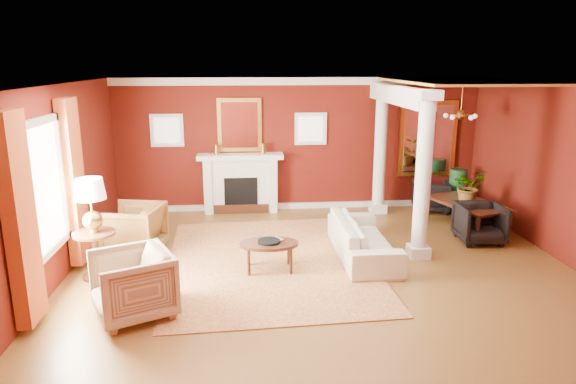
{
  "coord_description": "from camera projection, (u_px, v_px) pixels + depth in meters",
  "views": [
    {
      "loc": [
        -1.21,
        -7.67,
        3.23
      ],
      "look_at": [
        -0.51,
        0.46,
        1.15
      ],
      "focal_mm": 32.0,
      "sensor_mm": 36.0,
      "label": 1
    }
  ],
  "objects": [
    {
      "name": "ground",
      "position": [
        322.0,
        267.0,
        8.3
      ],
      "size": [
        8.0,
        8.0,
        0.0
      ],
      "primitive_type": "plane",
      "color": "brown",
      "rests_on": "ground"
    },
    {
      "name": "room_shell",
      "position": [
        324.0,
        144.0,
        7.8
      ],
      "size": [
        8.04,
        7.04,
        2.92
      ],
      "color": "#560F0C",
      "rests_on": "ground"
    },
    {
      "name": "fireplace",
      "position": [
        241.0,
        183.0,
        11.23
      ],
      "size": [
        1.85,
        0.42,
        1.29
      ],
      "color": "silver",
      "rests_on": "ground"
    },
    {
      "name": "overmantel_mirror",
      "position": [
        240.0,
        125.0,
        11.06
      ],
      "size": [
        0.95,
        0.07,
        1.15
      ],
      "color": "gold",
      "rests_on": "fireplace"
    },
    {
      "name": "flank_window_left",
      "position": [
        167.0,
        130.0,
        10.96
      ],
      "size": [
        0.7,
        0.07,
        0.7
      ],
      "color": "silver",
      "rests_on": "room_shell"
    },
    {
      "name": "flank_window_right",
      "position": [
        311.0,
        129.0,
        11.22
      ],
      "size": [
        0.7,
        0.07,
        0.7
      ],
      "color": "silver",
      "rests_on": "room_shell"
    },
    {
      "name": "left_window",
      "position": [
        49.0,
        197.0,
        7.04
      ],
      "size": [
        0.21,
        2.55,
        2.6
      ],
      "color": "white",
      "rests_on": "room_shell"
    },
    {
      "name": "column_front",
      "position": [
        423.0,
        175.0,
        8.38
      ],
      "size": [
        0.36,
        0.36,
        2.8
      ],
      "color": "silver",
      "rests_on": "ground"
    },
    {
      "name": "column_back",
      "position": [
        380.0,
        148.0,
        10.98
      ],
      "size": [
        0.36,
        0.36,
        2.8
      ],
      "color": "silver",
      "rests_on": "ground"
    },
    {
      "name": "header_beam",
      "position": [
        398.0,
        95.0,
        9.63
      ],
      "size": [
        0.3,
        3.2,
        0.32
      ],
      "primitive_type": "cube",
      "color": "silver",
      "rests_on": "column_front"
    },
    {
      "name": "amber_ceiling",
      "position": [
        462.0,
        81.0,
        9.52
      ],
      "size": [
        2.3,
        3.4,
        0.04
      ],
      "primitive_type": "cube",
      "color": "gold",
      "rests_on": "room_shell"
    },
    {
      "name": "dining_mirror",
      "position": [
        428.0,
        139.0,
        11.49
      ],
      "size": [
        1.3,
        0.07,
        1.7
      ],
      "color": "gold",
      "rests_on": "room_shell"
    },
    {
      "name": "chandelier",
      "position": [
        461.0,
        115.0,
        9.72
      ],
      "size": [
        0.6,
        0.62,
        0.75
      ],
      "color": "#AB8136",
      "rests_on": "room_shell"
    },
    {
      "name": "crown_trim",
      "position": [
        300.0,
        81.0,
        10.94
      ],
      "size": [
        8.0,
        0.08,
        0.16
      ],
      "primitive_type": "cube",
      "color": "silver",
      "rests_on": "room_shell"
    },
    {
      "name": "base_trim",
      "position": [
        299.0,
        206.0,
        11.62
      ],
      "size": [
        8.0,
        0.08,
        0.12
      ],
      "primitive_type": "cube",
      "color": "silver",
      "rests_on": "ground"
    },
    {
      "name": "rug",
      "position": [
        270.0,
        261.0,
        8.51
      ],
      "size": [
        3.51,
        4.55,
        0.02
      ],
      "primitive_type": "cube",
      "rotation": [
        0.0,
        0.0,
        0.05
      ],
      "color": "maroon",
      "rests_on": "ground"
    },
    {
      "name": "sofa",
      "position": [
        364.0,
        232.0,
        8.66
      ],
      "size": [
        0.65,
        2.21,
        0.86
      ],
      "primitive_type": "imported",
      "rotation": [
        0.0,
        0.0,
        1.57
      ],
      "color": "beige",
      "rests_on": "ground"
    },
    {
      "name": "armchair_leopard",
      "position": [
        134.0,
        226.0,
        8.85
      ],
      "size": [
        1.02,
        1.07,
        0.94
      ],
      "primitive_type": "imported",
      "rotation": [
        0.0,
        0.0,
        -1.78
      ],
      "color": "black",
      "rests_on": "ground"
    },
    {
      "name": "armchair_stripe",
      "position": [
        132.0,
        281.0,
        6.6
      ],
      "size": [
        1.19,
        1.22,
        0.97
      ],
      "primitive_type": "imported",
      "rotation": [
        0.0,
        0.0,
        -1.14
      ],
      "color": "tan",
      "rests_on": "ground"
    },
    {
      "name": "coffee_table",
      "position": [
        269.0,
        245.0,
        8.06
      ],
      "size": [
        0.93,
        0.93,
        0.47
      ],
      "rotation": [
        0.0,
        0.0,
        -0.14
      ],
      "color": "black",
      "rests_on": "ground"
    },
    {
      "name": "coffee_book",
      "position": [
        273.0,
        235.0,
        8.11
      ],
      "size": [
        0.13,
        0.09,
        0.2
      ],
      "primitive_type": "imported",
      "rotation": [
        0.0,
        0.0,
        0.59
      ],
      "color": "black",
      "rests_on": "coffee_table"
    },
    {
      "name": "side_table",
      "position": [
        92.0,
        211.0,
        7.66
      ],
      "size": [
        0.62,
        0.62,
        1.56
      ],
      "rotation": [
        0.0,
        0.0,
        0.26
      ],
      "color": "black",
      "rests_on": "ground"
    },
    {
      "name": "dining_table",
      "position": [
        469.0,
        208.0,
        10.02
      ],
      "size": [
        1.0,
        1.73,
        0.91
      ],
      "primitive_type": "imported",
      "rotation": [
        0.0,
        0.0,
        1.85
      ],
      "color": "black",
      "rests_on": "ground"
    },
    {
      "name": "dining_chair_near",
      "position": [
        480.0,
        221.0,
        9.35
      ],
      "size": [
        0.8,
        0.76,
        0.8
      ],
      "primitive_type": "imported",
      "rotation": [
        0.0,
        0.0,
        -0.04
      ],
      "color": "black",
      "rests_on": "ground"
    },
    {
      "name": "dining_chair_far",
      "position": [
        431.0,
        194.0,
        11.34
      ],
      "size": [
        0.86,
        0.82,
        0.75
      ],
      "primitive_type": "imported",
      "rotation": [
        0.0,
        0.0,
        2.94
      ],
      "color": "black",
      "rests_on": "ground"
    },
    {
      "name": "green_urn",
      "position": [
        457.0,
        196.0,
        11.21
      ],
      "size": [
        0.41,
        0.41,
        0.99
      ],
      "color": "#164622",
      "rests_on": "ground"
    },
    {
      "name": "potted_plant",
      "position": [
        470.0,
        173.0,
        9.77
      ],
      "size": [
        0.78,
        0.82,
        0.52
      ],
      "primitive_type": "imported",
      "rotation": [
        0.0,
        0.0,
        0.32
      ],
      "color": "#26591E",
      "rests_on": "dining_table"
    }
  ]
}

